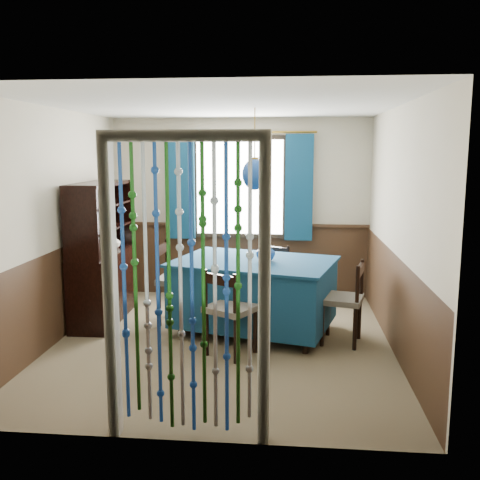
# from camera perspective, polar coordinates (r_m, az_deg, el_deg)

# --- Properties ---
(floor) EXTENTS (4.00, 4.00, 0.00)m
(floor) POSITION_cam_1_polar(r_m,az_deg,el_deg) (5.88, -1.86, -10.87)
(floor) COLOR brown
(floor) RESTS_ON ground
(ceiling) EXTENTS (4.00, 4.00, 0.00)m
(ceiling) POSITION_cam_1_polar(r_m,az_deg,el_deg) (5.54, -2.00, 14.19)
(ceiling) COLOR silver
(ceiling) RESTS_ON ground
(wall_back) EXTENTS (3.60, 0.00, 3.60)m
(wall_back) POSITION_cam_1_polar(r_m,az_deg,el_deg) (7.55, 0.01, 3.41)
(wall_back) COLOR beige
(wall_back) RESTS_ON ground
(wall_front) EXTENTS (3.60, 0.00, 3.60)m
(wall_front) POSITION_cam_1_polar(r_m,az_deg,el_deg) (3.63, -5.97, -3.16)
(wall_front) COLOR beige
(wall_front) RESTS_ON ground
(wall_left) EXTENTS (0.00, 4.00, 4.00)m
(wall_left) POSITION_cam_1_polar(r_m,az_deg,el_deg) (6.07, -19.04, 1.44)
(wall_left) COLOR beige
(wall_left) RESTS_ON ground
(wall_right) EXTENTS (0.00, 4.00, 4.00)m
(wall_right) POSITION_cam_1_polar(r_m,az_deg,el_deg) (5.64, 16.54, 0.98)
(wall_right) COLOR beige
(wall_right) RESTS_ON ground
(wainscot_back) EXTENTS (3.60, 0.00, 3.60)m
(wainscot_back) POSITION_cam_1_polar(r_m,az_deg,el_deg) (7.65, 0.00, -2.20)
(wainscot_back) COLOR #382415
(wainscot_back) RESTS_ON ground
(wainscot_front) EXTENTS (3.60, 0.00, 3.60)m
(wainscot_front) POSITION_cam_1_polar(r_m,az_deg,el_deg) (3.88, -5.73, -14.00)
(wainscot_front) COLOR #382415
(wainscot_front) RESTS_ON ground
(wainscot_left) EXTENTS (0.00, 4.00, 4.00)m
(wainscot_left) POSITION_cam_1_polar(r_m,az_deg,el_deg) (6.21, -18.54, -5.44)
(wainscot_left) COLOR #382415
(wainscot_left) RESTS_ON ground
(wainscot_right) EXTENTS (0.00, 4.00, 4.00)m
(wainscot_right) POSITION_cam_1_polar(r_m,az_deg,el_deg) (5.78, 16.05, -6.38)
(wainscot_right) COLOR #382415
(wainscot_right) RESTS_ON ground
(window) EXTENTS (1.32, 0.12, 1.42)m
(window) POSITION_cam_1_polar(r_m,az_deg,el_deg) (7.47, -0.02, 5.66)
(window) COLOR black
(window) RESTS_ON wall_back
(doorway) EXTENTS (1.16, 0.12, 2.18)m
(doorway) POSITION_cam_1_polar(r_m,az_deg,el_deg) (3.74, -5.74, -5.95)
(doorway) COLOR silver
(doorway) RESTS_ON ground
(dining_table) EXTENTS (1.98, 1.60, 0.84)m
(dining_table) POSITION_cam_1_polar(r_m,az_deg,el_deg) (6.07, 1.51, -5.48)
(dining_table) COLOR navy
(dining_table) RESTS_ON floor
(chair_near) EXTENTS (0.59, 0.58, 0.89)m
(chair_near) POSITION_cam_1_polar(r_m,az_deg,el_deg) (5.39, -1.16, -7.45)
(chair_near) COLOR black
(chair_near) RESTS_ON floor
(chair_far) EXTENTS (0.57, 0.56, 0.86)m
(chair_far) POSITION_cam_1_polar(r_m,az_deg,el_deg) (6.80, 3.22, -4.03)
(chair_far) COLOR black
(chair_far) RESTS_ON floor
(chair_left) EXTENTS (0.49, 0.51, 0.98)m
(chair_left) POSITION_cam_1_polar(r_m,az_deg,el_deg) (6.47, -6.82, -4.25)
(chair_left) COLOR black
(chair_left) RESTS_ON floor
(chair_right) EXTENTS (0.52, 0.53, 0.89)m
(chair_right) POSITION_cam_1_polar(r_m,az_deg,el_deg) (5.84, 11.09, -6.29)
(chair_right) COLOR black
(chair_right) RESTS_ON floor
(sideboard) EXTENTS (0.47, 1.29, 1.68)m
(sideboard) POSITION_cam_1_polar(r_m,az_deg,el_deg) (6.70, -14.51, -3.41)
(sideboard) COLOR black
(sideboard) RESTS_ON floor
(pendant_lamp) EXTENTS (0.28, 0.28, 0.88)m
(pendant_lamp) POSITION_cam_1_polar(r_m,az_deg,el_deg) (5.87, 1.57, 7.04)
(pendant_lamp) COLOR olive
(pendant_lamp) RESTS_ON ceiling
(vase_table) EXTENTS (0.25, 0.25, 0.20)m
(vase_table) POSITION_cam_1_polar(r_m,az_deg,el_deg) (5.94, 2.74, -1.29)
(vase_table) COLOR navy
(vase_table) RESTS_ON dining_table
(bowl_shelf) EXTENTS (0.29, 0.29, 0.06)m
(bowl_shelf) POSITION_cam_1_polar(r_m,az_deg,el_deg) (6.28, -15.19, 1.20)
(bowl_shelf) COLOR beige
(bowl_shelf) RESTS_ON sideboard
(vase_sideboard) EXTENTS (0.20, 0.20, 0.18)m
(vase_sideboard) POSITION_cam_1_polar(r_m,az_deg,el_deg) (6.90, -13.29, -0.08)
(vase_sideboard) COLOR beige
(vase_sideboard) RESTS_ON sideboard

